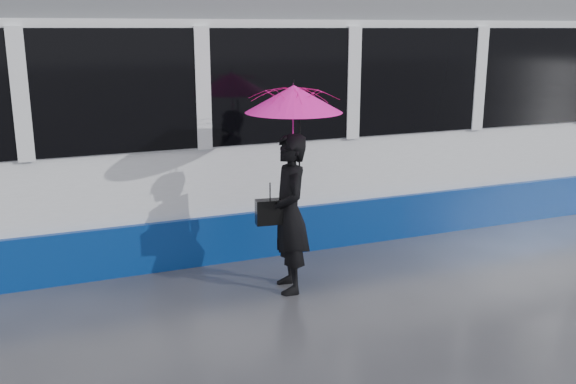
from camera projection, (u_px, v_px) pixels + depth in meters
name	position (u px, v px, depth m)	size (l,w,h in m)	color
ground	(198.00, 310.00, 6.80)	(90.00, 90.00, 0.00)	#2B2B30
rails	(154.00, 239.00, 9.04)	(34.00, 1.51, 0.02)	#3F3D38
tram	(66.00, 129.00, 8.26)	(26.00, 2.56, 3.35)	white
woman	(289.00, 214.00, 7.12)	(0.65, 0.43, 1.79)	black
umbrella	(294.00, 118.00, 6.87)	(1.19, 1.19, 1.21)	#F7147A
handbag	(270.00, 212.00, 7.04)	(0.34, 0.18, 0.46)	black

